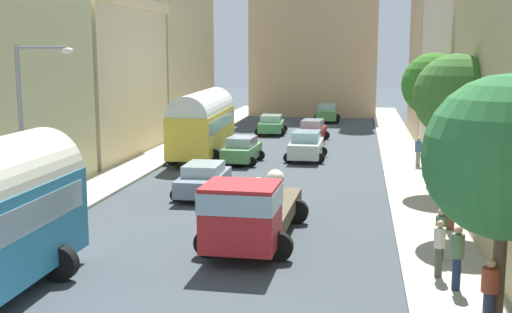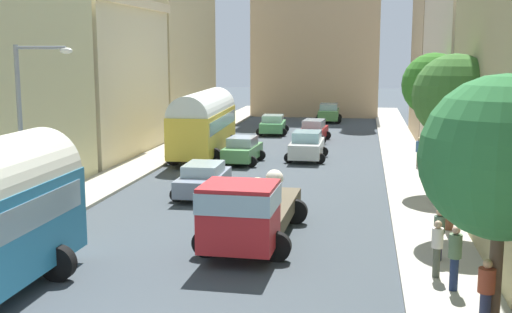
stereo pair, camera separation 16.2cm
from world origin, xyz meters
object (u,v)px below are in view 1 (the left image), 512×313
at_px(car_4, 242,150).
at_px(pedestrian_4, 439,246).
at_px(car_5, 271,125).
at_px(pedestrian_1, 418,151).
at_px(car_0, 306,146).
at_px(pedestrian_3, 441,232).
at_px(pedestrian_2, 489,291).
at_px(streetlamp_near, 29,123).
at_px(parked_bus_1, 203,121).
at_px(car_2, 327,113).
at_px(pedestrian_0, 457,256).
at_px(car_1, 312,131).
at_px(car_3, 204,179).
at_px(cargo_truck_0, 251,209).

height_order(car_4, pedestrian_4, pedestrian_4).
xyz_separation_m(car_5, pedestrian_1, (9.90, -13.36, 0.24)).
height_order(car_0, pedestrian_3, pedestrian_3).
xyz_separation_m(car_5, pedestrian_2, (9.71, -34.22, 0.23)).
bearing_deg(streetlamp_near, parked_bus_1, 84.65).
distance_m(car_2, pedestrian_1, 23.87).
bearing_deg(car_4, pedestrian_0, -63.94).
relative_size(pedestrian_1, pedestrian_3, 1.02).
distance_m(pedestrian_0, pedestrian_3, 2.45).
relative_size(parked_bus_1, pedestrian_3, 5.50).
bearing_deg(parked_bus_1, pedestrian_2, -61.64).
xyz_separation_m(parked_bus_1, pedestrian_1, (12.46, -1.87, -1.20)).
relative_size(pedestrian_2, pedestrian_4, 0.99).
bearing_deg(car_1, car_2, 88.60).
bearing_deg(parked_bus_1, car_2, 73.45).
bearing_deg(car_2, car_5, -111.11).
distance_m(car_0, car_2, 21.10).
bearing_deg(car_4, car_3, -90.71).
height_order(cargo_truck_0, car_4, cargo_truck_0).
relative_size(car_3, pedestrian_3, 2.41).
bearing_deg(cargo_truck_0, car_3, 115.48).
bearing_deg(pedestrian_2, car_1, 101.57).
bearing_deg(car_0, pedestrian_2, -75.12).
bearing_deg(car_0, car_1, 91.64).
bearing_deg(car_3, pedestrian_1, 40.25).
relative_size(car_3, pedestrian_0, 2.22).
bearing_deg(pedestrian_2, car_0, 104.88).
relative_size(car_5, pedestrian_3, 2.27).
bearing_deg(car_5, car_2, 68.89).
bearing_deg(car_1, pedestrian_4, -78.59).
distance_m(pedestrian_2, pedestrian_3, 4.69).
height_order(car_3, car_5, car_5).
bearing_deg(car_0, pedestrian_3, -73.00).
bearing_deg(pedestrian_1, pedestrian_3, -92.48).
height_order(car_0, car_4, car_0).
bearing_deg(pedestrian_2, parked_bus_1, 118.36).
bearing_deg(pedestrian_3, parked_bus_1, 123.06).
xyz_separation_m(cargo_truck_0, car_5, (-3.33, 28.67, -0.49)).
relative_size(pedestrian_1, streetlamp_near, 0.27).
height_order(parked_bus_1, pedestrian_1, parked_bus_1).
height_order(pedestrian_2, pedestrian_3, pedestrian_2).
bearing_deg(pedestrian_3, streetlamp_near, 176.83).
bearing_deg(car_5, pedestrian_4, -73.86).
relative_size(cargo_truck_0, pedestrian_4, 4.23).
bearing_deg(pedestrian_2, pedestrian_0, 99.86).
relative_size(car_4, streetlamp_near, 0.58).
relative_size(cargo_truck_0, car_2, 1.67).
relative_size(pedestrian_0, pedestrian_1, 1.06).
bearing_deg(car_2, pedestrian_3, -82.09).
height_order(car_3, streetlamp_near, streetlamp_near).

